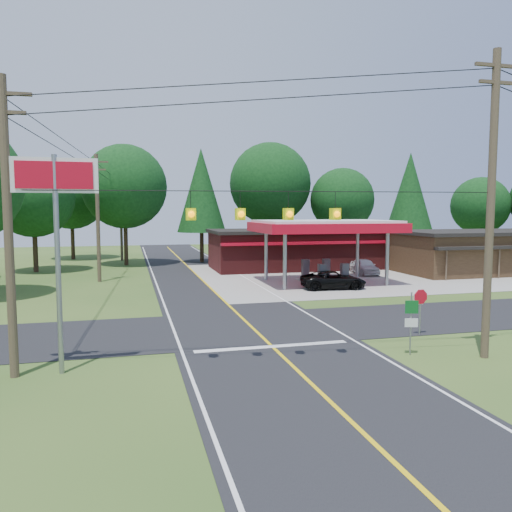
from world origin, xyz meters
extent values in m
plane|color=#2E4F1C|center=(0.00, 0.00, 0.00)|extent=(120.00, 120.00, 0.00)
cube|color=black|center=(0.00, 0.00, 0.01)|extent=(8.00, 120.00, 0.02)
cube|color=black|center=(0.00, 0.00, 0.01)|extent=(70.00, 7.00, 0.02)
cube|color=yellow|center=(0.00, 0.00, 0.03)|extent=(0.15, 110.00, 0.00)
cylinder|color=gray|center=(5.00, 10.50, 2.10)|extent=(0.28, 0.28, 4.20)
cylinder|color=gray|center=(5.00, 15.50, 2.10)|extent=(0.28, 0.28, 4.20)
cylinder|color=gray|center=(13.00, 10.50, 2.10)|extent=(0.28, 0.28, 4.20)
cylinder|color=gray|center=(13.00, 15.50, 2.10)|extent=(0.28, 0.28, 4.20)
cube|color=red|center=(9.00, 13.00, 4.35)|extent=(10.60, 7.40, 0.70)
cube|color=white|center=(9.00, 13.00, 4.75)|extent=(10.00, 7.00, 0.25)
cube|color=#9E9B93|center=(9.00, 11.20, 0.13)|extent=(3.20, 0.90, 0.22)
cube|color=#3F3F44|center=(8.10, 11.20, 0.95)|extent=(0.55, 0.45, 1.50)
cube|color=#3F3F44|center=(9.90, 11.20, 0.95)|extent=(0.55, 0.45, 1.50)
cube|color=#9E9B93|center=(9.00, 14.80, 0.13)|extent=(3.20, 0.90, 0.22)
cube|color=#3F3F44|center=(8.10, 14.80, 0.95)|extent=(0.55, 0.45, 1.50)
cube|color=#3F3F44|center=(9.90, 14.80, 0.95)|extent=(0.55, 0.45, 1.50)
cube|color=#501617|center=(10.00, 23.00, 1.75)|extent=(16.00, 7.00, 3.50)
cube|color=black|center=(10.00, 23.00, 3.65)|extent=(16.40, 7.40, 0.30)
cube|color=red|center=(10.00, 19.40, 2.70)|extent=(16.00, 0.50, 0.25)
cube|color=#362416|center=(28.00, 16.00, 1.75)|extent=(20.00, 8.00, 3.50)
cube|color=black|center=(28.00, 16.00, 3.65)|extent=(20.40, 8.40, 0.30)
cylinder|color=#473828|center=(7.50, -7.00, 5.75)|extent=(0.30, 0.30, 11.50)
cube|color=#473828|center=(7.50, -7.00, 10.90)|extent=(1.80, 0.12, 0.12)
cube|color=#473828|center=(7.50, -7.00, 10.30)|extent=(1.40, 0.12, 0.12)
cylinder|color=#473828|center=(-9.50, -5.00, 5.00)|extent=(0.30, 0.30, 10.00)
cube|color=#473828|center=(-9.50, -5.00, 9.40)|extent=(1.80, 0.12, 0.12)
cube|color=#473828|center=(-9.50, -5.00, 8.80)|extent=(1.40, 0.12, 0.12)
cylinder|color=#473828|center=(-8.00, 18.00, 5.00)|extent=(0.30, 0.30, 10.00)
cube|color=#473828|center=(-8.00, 18.00, 9.40)|extent=(1.80, 0.12, 0.12)
cube|color=#473828|center=(-8.00, 18.00, 8.80)|extent=(1.40, 0.12, 0.12)
cylinder|color=#473828|center=(-6.50, 35.00, 4.75)|extent=(0.30, 0.30, 9.50)
cube|color=#EDFF0D|center=(-3.55, -5.70, 5.50)|extent=(0.32, 0.32, 0.42)
cube|color=#EDFF0D|center=(-1.85, -5.90, 5.50)|extent=(0.32, 0.32, 0.42)
cube|color=#EDFF0D|center=(-0.15, -6.10, 5.50)|extent=(0.32, 0.32, 0.42)
cube|color=#EDFF0D|center=(1.55, -6.30, 5.50)|extent=(0.32, 0.32, 0.42)
cylinder|color=#332316|center=(-14.00, 26.00, 1.98)|extent=(0.44, 0.44, 3.96)
sphere|color=black|center=(-14.00, 26.00, 6.82)|extent=(7.26, 7.26, 7.26)
cylinder|color=#332316|center=(-6.00, 30.00, 2.34)|extent=(0.44, 0.44, 4.68)
sphere|color=black|center=(-6.00, 30.00, 8.06)|extent=(8.58, 8.58, 8.58)
cylinder|color=#332316|center=(2.00, 31.00, 2.16)|extent=(0.44, 0.44, 4.32)
cone|color=black|center=(2.00, 31.00, 7.80)|extent=(5.28, 5.28, 9.00)
cylinder|color=#332316|center=(10.00, 32.00, 2.52)|extent=(0.44, 0.44, 5.04)
sphere|color=black|center=(10.00, 32.00, 8.68)|extent=(9.24, 9.24, 9.24)
cylinder|color=#332316|center=(18.00, 30.00, 1.98)|extent=(0.44, 0.44, 3.96)
sphere|color=black|center=(18.00, 30.00, 6.82)|extent=(7.26, 7.26, 7.26)
cylinder|color=#332316|center=(26.00, 29.00, 2.16)|extent=(0.44, 0.44, 4.32)
cone|color=black|center=(26.00, 29.00, 7.80)|extent=(5.28, 5.28, 9.00)
cylinder|color=#332316|center=(34.00, 27.00, 1.80)|extent=(0.44, 0.44, 3.60)
sphere|color=black|center=(34.00, 27.00, 6.20)|extent=(6.60, 6.60, 6.60)
cylinder|color=#332316|center=(-12.00, 38.00, 2.16)|extent=(0.44, 0.44, 4.32)
sphere|color=black|center=(-12.00, 38.00, 7.44)|extent=(7.92, 7.92, 7.92)
imported|color=black|center=(8.50, 10.00, 0.65)|extent=(5.06, 5.06, 1.29)
imported|color=silver|center=(14.42, 17.00, 0.69)|extent=(4.43, 4.43, 1.38)
cylinder|color=gray|center=(-8.00, -5.00, 3.75)|extent=(0.18, 0.18, 7.49)
cube|color=white|center=(-8.00, -5.00, 6.80)|extent=(2.78, 0.15, 1.18)
cube|color=red|center=(-8.00, -5.05, 6.80)|extent=(2.45, 0.12, 0.91)
cylinder|color=gray|center=(7.00, -3.35, 1.03)|extent=(0.07, 0.07, 2.07)
cylinder|color=gray|center=(4.91, -6.00, 1.24)|extent=(0.06, 0.06, 2.48)
cube|color=#0C591E|center=(4.91, -6.04, 1.91)|extent=(0.50, 0.16, 0.51)
cube|color=white|center=(4.91, -6.04, 1.29)|extent=(0.50, 0.16, 0.34)
camera|label=1|loc=(-5.62, -22.97, 5.63)|focal=35.00mm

